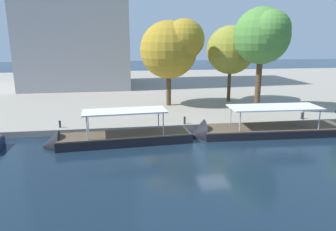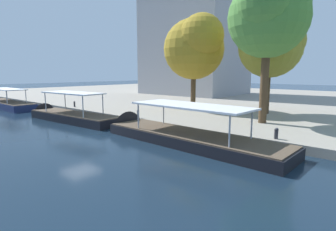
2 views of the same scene
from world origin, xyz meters
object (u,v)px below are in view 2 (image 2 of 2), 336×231
(tour_boat_2, at_px, (176,138))
(mooring_bollard_2, at_px, (138,113))
(tree_0, at_px, (269,15))
(tour_boat_1, at_px, (68,117))
(tree_2, at_px, (273,46))
(mooring_bollard_0, at_px, (74,104))
(office_tower, at_px, (196,0))
(tour_boat_0, at_px, (5,105))
(mooring_bollard_1, at_px, (276,133))
(tree_1, at_px, (195,46))

(tour_boat_2, xyz_separation_m, mooring_bollard_2, (-6.81, 2.69, 0.78))
(tour_boat_2, height_order, tree_0, tree_0)
(tour_boat_1, relative_size, tree_2, 1.27)
(mooring_bollard_0, relative_size, office_tower, 0.02)
(tour_boat_2, bearing_deg, tour_boat_0, 3.94)
(tour_boat_1, distance_m, mooring_bollard_1, 20.17)
(tour_boat_0, bearing_deg, tour_boat_1, -178.62)
(tour_boat_2, relative_size, office_tower, 0.38)
(tree_0, distance_m, office_tower, 34.87)
(tour_boat_0, bearing_deg, mooring_bollard_2, -170.97)
(tour_boat_2, bearing_deg, mooring_bollard_1, -152.24)
(mooring_bollard_2, bearing_deg, tree_0, 26.14)
(tour_boat_0, xyz_separation_m, tree_2, (32.11, 14.47, 7.11))
(tour_boat_2, bearing_deg, mooring_bollard_2, -19.40)
(tour_boat_2, relative_size, tree_1, 1.40)
(tour_boat_1, height_order, mooring_bollard_0, tour_boat_1)
(tree_0, bearing_deg, mooring_bollard_1, -60.52)
(tree_0, xyz_separation_m, tree_1, (-9.85, 3.96, -1.51))
(tour_boat_0, distance_m, tree_0, 36.01)
(tour_boat_1, bearing_deg, tour_boat_2, 178.79)
(tree_1, xyz_separation_m, office_tower, (-13.85, 19.73, 11.13))
(tour_boat_2, xyz_separation_m, tree_2, (1.65, 13.53, 7.23))
(tour_boat_1, xyz_separation_m, tour_boat_2, (13.84, 0.62, -0.11))
(tour_boat_0, height_order, tour_boat_1, tour_boat_1)
(tour_boat_2, height_order, tree_2, tree_2)
(mooring_bollard_0, relative_size, tree_0, 0.06)
(mooring_bollard_2, bearing_deg, office_tower, 115.37)
(mooring_bollard_2, height_order, office_tower, office_tower)
(mooring_bollard_1, height_order, office_tower, office_tower)
(tree_2, bearing_deg, mooring_bollard_0, -153.28)
(tour_boat_1, bearing_deg, mooring_bollard_0, -40.55)
(mooring_bollard_1, relative_size, tree_2, 0.07)
(mooring_bollard_2, xyz_separation_m, tree_2, (8.46, 10.84, 6.45))
(tree_2, bearing_deg, tree_0, -74.25)
(mooring_bollard_1, xyz_separation_m, mooring_bollard_2, (-12.82, -0.19, 0.03))
(tree_0, relative_size, tree_1, 1.11)
(mooring_bollard_1, bearing_deg, office_tower, 132.84)
(tour_boat_0, distance_m, mooring_bollard_2, 23.94)
(mooring_bollard_0, distance_m, mooring_bollard_2, 12.13)
(tour_boat_2, xyz_separation_m, office_tower, (-20.39, 31.35, 18.80))
(mooring_bollard_0, xyz_separation_m, mooring_bollard_2, (12.12, -0.48, 0.04))
(tree_0, height_order, tree_1, tree_0)
(office_tower, bearing_deg, mooring_bollard_0, -87.02)
(mooring_bollard_0, height_order, tree_2, tree_2)
(tree_0, relative_size, tree_2, 1.18)
(tree_1, bearing_deg, tour_boat_1, -120.81)
(tree_2, bearing_deg, tour_boat_1, -137.58)
(tour_boat_1, height_order, tree_1, tree_1)
(tree_1, height_order, tree_2, tree_1)
(mooring_bollard_0, xyz_separation_m, office_tower, (-1.47, 28.18, 18.07))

